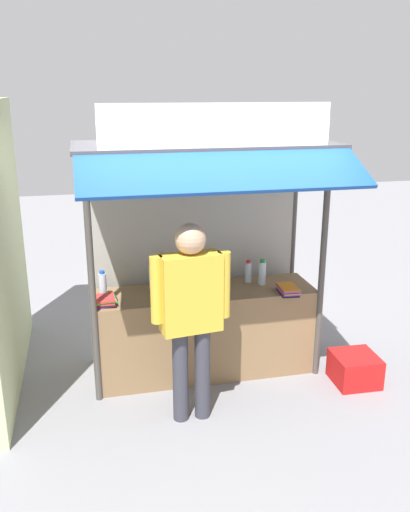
{
  "coord_description": "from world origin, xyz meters",
  "views": [
    {
      "loc": [
        -1.09,
        -4.75,
        2.72
      ],
      "look_at": [
        0.0,
        0.0,
        1.21
      ],
      "focal_mm": 37.9,
      "sensor_mm": 36.0,
      "label": 1
    }
  ],
  "objects": [
    {
      "name": "ground_plane",
      "position": [
        0.0,
        0.0,
        0.0
      ],
      "size": [
        20.0,
        20.0,
        0.0
      ],
      "primitive_type": "plane",
      "color": "gray"
    },
    {
      "name": "stall_counter",
      "position": [
        0.0,
        0.0,
        0.43
      ],
      "size": [
        2.13,
        0.6,
        0.86
      ],
      "primitive_type": "cube",
      "color": "olive",
      "rests_on": "ground"
    },
    {
      "name": "stall_structure",
      "position": [
        0.0,
        0.11,
        1.58
      ],
      "size": [
        2.33,
        1.49,
        2.62
      ],
      "color": "#4C4742",
      "rests_on": "ground"
    },
    {
      "name": "water_bottle_left",
      "position": [
        0.13,
        0.08,
        1.01
      ],
      "size": [
        0.09,
        0.09,
        0.32
      ],
      "color": "silver",
      "rests_on": "stall_counter"
    },
    {
      "name": "water_bottle_rear_center",
      "position": [
        0.48,
        0.14,
        0.96
      ],
      "size": [
        0.06,
        0.06,
        0.23
      ],
      "color": "silver",
      "rests_on": "stall_counter"
    },
    {
      "name": "water_bottle_mid_left",
      "position": [
        -0.12,
        0.22,
        0.98
      ],
      "size": [
        0.07,
        0.07,
        0.26
      ],
      "color": "silver",
      "rests_on": "stall_counter"
    },
    {
      "name": "water_bottle_center",
      "position": [
        -0.96,
        0.05,
        0.98
      ],
      "size": [
        0.07,
        0.07,
        0.26
      ],
      "color": "silver",
      "rests_on": "stall_counter"
    },
    {
      "name": "water_bottle_right",
      "position": [
        0.59,
        0.05,
        0.98
      ],
      "size": [
        0.07,
        0.07,
        0.26
      ],
      "color": "silver",
      "rests_on": "stall_counter"
    },
    {
      "name": "water_bottle_front_left",
      "position": [
        -0.48,
        0.17,
        0.98
      ],
      "size": [
        0.07,
        0.07,
        0.26
      ],
      "color": "silver",
      "rests_on": "stall_counter"
    },
    {
      "name": "magazine_stack_back_left",
      "position": [
        -0.97,
        -0.13,
        0.89
      ],
      "size": [
        0.25,
        0.26,
        0.07
      ],
      "color": "blue",
      "rests_on": "stall_counter"
    },
    {
      "name": "magazine_stack_front_right",
      "position": [
        -0.23,
        -0.16,
        0.89
      ],
      "size": [
        0.25,
        0.26,
        0.06
      ],
      "color": "blue",
      "rests_on": "stall_counter"
    },
    {
      "name": "magazine_stack_back_right",
      "position": [
        0.76,
        -0.23,
        0.89
      ],
      "size": [
        0.2,
        0.29,
        0.07
      ],
      "color": "black",
      "rests_on": "stall_counter"
    },
    {
      "name": "banana_bunch_inner_right",
      "position": [
        -0.51,
        -0.4,
        1.94
      ],
      "size": [
        0.09,
        0.09,
        0.27
      ],
      "color": "#332D23"
    },
    {
      "name": "banana_bunch_rightmost",
      "position": [
        0.13,
        -0.4,
        1.95
      ],
      "size": [
        0.12,
        0.11,
        0.28
      ],
      "color": "#332D23"
    },
    {
      "name": "vendor_person",
      "position": [
        -0.29,
        -0.77,
        1.04
      ],
      "size": [
        0.65,
        0.27,
        1.72
      ],
      "rotation": [
        0.0,
        0.0,
        3.27
      ],
      "color": "#383842",
      "rests_on": "ground"
    },
    {
      "name": "plastic_crate",
      "position": [
        1.35,
        -0.55,
        0.14
      ],
      "size": [
        0.42,
        0.42,
        0.29
      ],
      "primitive_type": "cube",
      "rotation": [
        0.0,
        0.0,
        -0.04
      ],
      "color": "red",
      "rests_on": "ground"
    }
  ]
}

